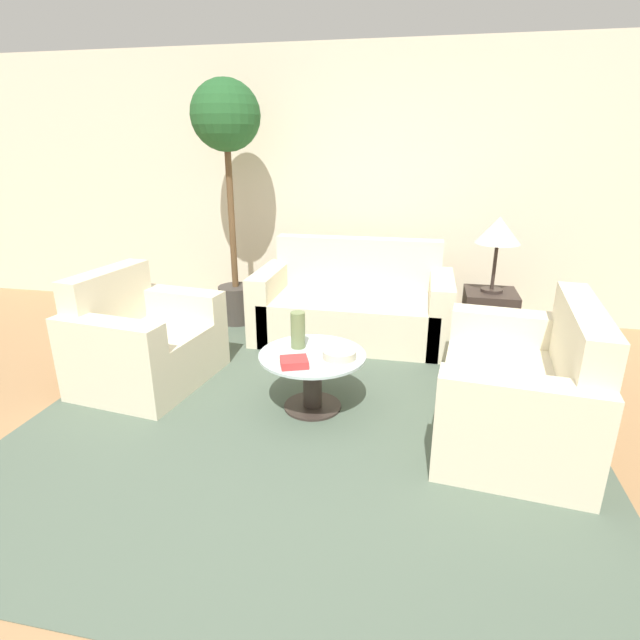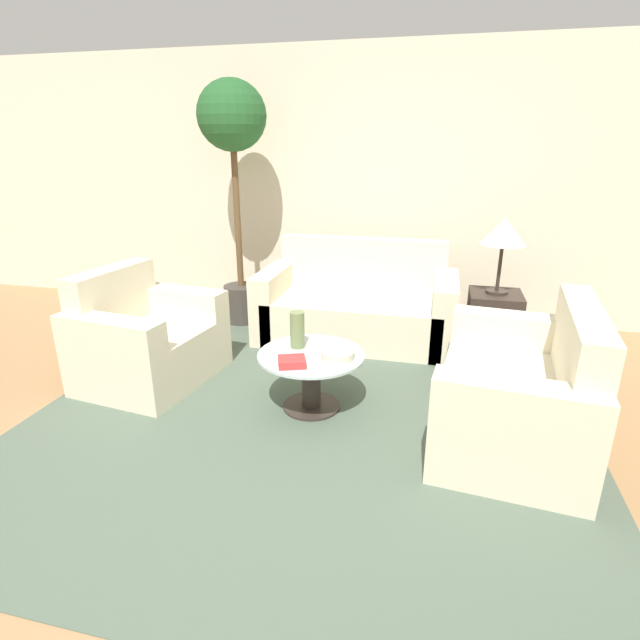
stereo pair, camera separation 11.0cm
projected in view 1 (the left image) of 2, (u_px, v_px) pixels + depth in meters
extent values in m
plane|color=#9E754C|center=(261.00, 478.00, 2.70)|extent=(14.00, 14.00, 0.00)
cube|color=beige|center=(348.00, 186.00, 4.99)|extent=(10.00, 0.06, 2.60)
cube|color=#4C5B4C|center=(313.00, 407.00, 3.42)|extent=(3.56, 3.64, 0.01)
cube|color=beige|center=(352.00, 318.00, 4.55)|extent=(1.55, 0.86, 0.40)
cube|color=beige|center=(358.00, 283.00, 4.79)|extent=(1.55, 0.18, 0.88)
cube|color=beige|center=(270.00, 302.00, 4.67)|extent=(0.20, 0.86, 0.62)
cube|color=beige|center=(440.00, 312.00, 4.37)|extent=(0.20, 0.86, 0.62)
cube|color=beige|center=(150.00, 357.00, 3.73)|extent=(0.89, 0.87, 0.40)
cube|color=beige|center=(112.00, 325.00, 3.75)|extent=(0.28, 0.79, 0.84)
cube|color=beige|center=(112.00, 364.00, 3.35)|extent=(0.81, 0.30, 0.62)
cube|color=beige|center=(178.00, 326.00, 4.04)|extent=(0.81, 0.30, 0.62)
cube|color=beige|center=(510.00, 404.00, 3.06)|extent=(0.93, 1.17, 0.40)
cube|color=beige|center=(574.00, 377.00, 2.89)|extent=(0.30, 1.10, 0.86)
cube|color=beige|center=(509.00, 354.00, 3.51)|extent=(0.84, 0.29, 0.62)
cube|color=beige|center=(517.00, 435.00, 2.54)|extent=(0.84, 0.29, 0.62)
cylinder|color=#332823|center=(313.00, 406.00, 3.42)|extent=(0.39, 0.39, 0.02)
cylinder|color=#332823|center=(312.00, 382.00, 3.36)|extent=(0.13, 0.13, 0.38)
cylinder|color=#B2C6C6|center=(312.00, 355.00, 3.29)|extent=(0.71, 0.71, 0.02)
cube|color=#332823|center=(488.00, 321.00, 4.31)|extent=(0.43, 0.43, 0.52)
cylinder|color=#332823|center=(492.00, 290.00, 4.22)|extent=(0.18, 0.18, 0.02)
cylinder|color=#332823|center=(494.00, 266.00, 4.15)|extent=(0.03, 0.03, 0.39)
cone|color=beige|center=(499.00, 230.00, 4.05)|extent=(0.37, 0.37, 0.22)
cylinder|color=#3D3833|center=(237.00, 304.00, 5.00)|extent=(0.35, 0.35, 0.37)
cylinder|color=brown|center=(231.00, 215.00, 4.70)|extent=(0.06, 0.06, 1.40)
sphere|color=#235628|center=(225.00, 115.00, 4.41)|extent=(0.62, 0.62, 0.62)
cylinder|color=#6B7A4C|center=(298.00, 330.00, 3.35)|extent=(0.10, 0.10, 0.25)
cylinder|color=beige|center=(339.00, 354.00, 3.22)|extent=(0.22, 0.22, 0.05)
cube|color=#BC3333|center=(294.00, 362.00, 3.10)|extent=(0.21, 0.20, 0.05)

